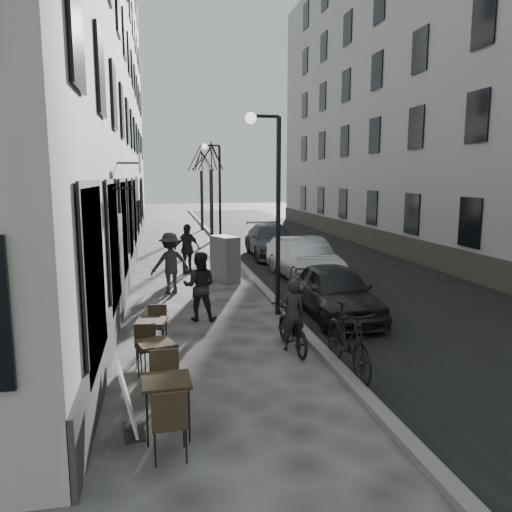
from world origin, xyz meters
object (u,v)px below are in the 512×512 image
object	(u,v)px
utility_cabinet	(225,259)
moped	(348,339)
tree_far	(201,159)
sign_board	(129,406)
pedestrian_mid	(170,263)
streetlamp_far	(216,184)
pedestrian_near	(200,286)
bicycle	(292,328)
car_mid	(304,259)
car_far	(272,241)
tree_near	(211,155)
bistro_set_c	(152,334)
pedestrian_far	(187,249)
bistro_set_b	(155,357)
streetlamp_near	(272,192)
car_near	(335,291)
bistro_set_a	(167,401)

from	to	relation	value
utility_cabinet	moped	distance (m)	8.34
tree_far	moped	distance (m)	25.33
sign_board	pedestrian_mid	distance (m)	8.54
streetlamp_far	pedestrian_near	xyz separation A→B (m)	(-1.85, -12.11, -2.30)
bicycle	car_mid	size ratio (longest dim) A/B	0.40
pedestrian_near	car_far	distance (m)	10.20
utility_cabinet	pedestrian_mid	xyz separation A→B (m)	(-1.85, -1.28, 0.16)
tree_far	car_far	size ratio (longest dim) A/B	1.17
tree_near	bistro_set_c	xyz separation A→B (m)	(-3.07, -17.43, -4.22)
streetlamp_far	car_mid	world-z (taller)	streetlamp_far
sign_board	car_far	bearing A→B (deg)	63.73
bistro_set_c	pedestrian_near	size ratio (longest dim) A/B	0.87
streetlamp_far	pedestrian_far	xyz separation A→B (m)	(-1.80, -5.89, -2.25)
tree_far	bistro_set_b	world-z (taller)	tree_far
streetlamp_near	moped	bearing A→B (deg)	-82.56
tree_near	car_mid	world-z (taller)	tree_near
car_far	moped	bearing A→B (deg)	-94.67
streetlamp_far	car_mid	xyz separation A→B (m)	(2.10, -7.85, -2.44)
bistro_set_c	tree_far	bearing A→B (deg)	91.82
bistro_set_c	pedestrian_mid	xyz separation A→B (m)	(0.52, 5.40, 0.50)
utility_cabinet	car_far	bearing A→B (deg)	36.74
car_far	car_near	bearing A→B (deg)	-91.14
bistro_set_b	pedestrian_far	xyz separation A→B (m)	(1.13, 9.82, 0.48)
car_mid	car_far	xyz separation A→B (m)	(0.04, 5.13, -0.02)
streetlamp_far	bistro_set_c	xyz separation A→B (m)	(-3.00, -14.43, -2.72)
pedestrian_far	car_far	xyz separation A→B (m)	(3.94, 3.17, -0.21)
pedestrian_mid	car_near	distance (m)	5.33
bistro_set_b	pedestrian_mid	size ratio (longest dim) A/B	0.78
pedestrian_far	car_near	size ratio (longest dim) A/B	0.47
bistro_set_b	bicycle	size ratio (longest dim) A/B	0.84
moped	sign_board	bearing A→B (deg)	-158.68
car_mid	pedestrian_mid	bearing A→B (deg)	-168.28
bistro_set_b	tree_far	bearing A→B (deg)	67.02
car_far	moped	size ratio (longest dim) A/B	2.31
tree_near	car_mid	distance (m)	11.72
car_mid	moped	world-z (taller)	car_mid
bistro_set_a	sign_board	bearing A→B (deg)	164.69
bistro_set_b	sign_board	size ratio (longest dim) A/B	1.48
moped	bicycle	bearing A→B (deg)	116.67
tree_far	bistro_set_a	world-z (taller)	tree_far
utility_cabinet	bistro_set_c	bearing A→B (deg)	-133.94
car_far	pedestrian_far	bearing A→B (deg)	-138.87
streetlamp_near	bicycle	size ratio (longest dim) A/B	2.93
bicycle	car_mid	xyz separation A→B (m)	(2.26, 6.80, 0.27)
tree_near	pedestrian_mid	size ratio (longest dim) A/B	3.04
moped	pedestrian_far	bearing A→B (deg)	102.52
moped	bistro_set_a	bearing A→B (deg)	-153.81
bistro_set_a	utility_cabinet	bearing A→B (deg)	76.12
streetlamp_far	utility_cabinet	size ratio (longest dim) A/B	3.25
bistro_set_a	pedestrian_near	world-z (taller)	pedestrian_near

